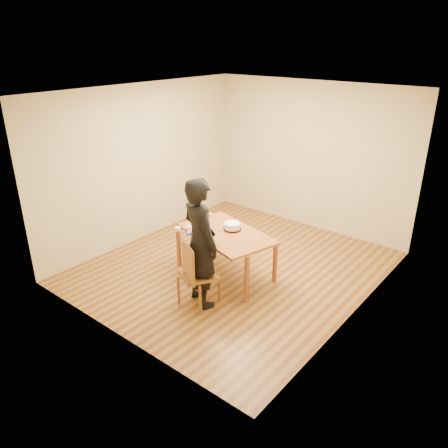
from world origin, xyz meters
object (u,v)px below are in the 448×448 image
Objects in this scene: cake_plate at (232,229)px; dining_table at (226,234)px; cake at (232,226)px; dining_chair at (199,274)px; person at (200,243)px.

dining_table is at bearing -92.76° from cake_plate.
cake_plate is 0.05m from cake.
cake_plate is 1.13× the size of cake.
cake_plate is at bearing 128.21° from dining_chair.
cake_plate is (-0.14, 0.91, 0.31)m from dining_chair.
cake_plate reaches higher than dining_table.
cake is at bearing -63.13° from person.
person is at bearing 119.28° from dining_chair.
cake_plate reaches higher than dining_chair.
cake reaches higher than dining_chair.
cake is 0.13× the size of person.
dining_chair is 1.96× the size of cake.
dining_chair is 1.73× the size of cake_plate.
dining_chair is 0.45m from person.
cake is (-0.14, 0.91, 0.36)m from dining_chair.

